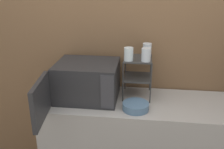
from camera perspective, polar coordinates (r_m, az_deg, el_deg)
wall_back at (r=2.22m, az=6.34°, el=6.56°), size 8.00×0.06×2.60m
counter at (r=2.30m, az=5.28°, el=-16.33°), size 1.53×0.56×0.92m
microwave at (r=2.04m, az=-6.07°, el=-1.57°), size 0.53×0.80×0.30m
dish_rack at (r=2.06m, az=5.88°, el=1.27°), size 0.23×0.25×0.34m
glass_front_left at (r=1.95m, az=3.82°, el=4.70°), size 0.07×0.07×0.10m
glass_back_right at (r=2.09m, az=8.02°, el=5.67°), size 0.07×0.07×0.10m
glass_front_right at (r=1.94m, az=7.80°, el=4.51°), size 0.07×0.07×0.10m
bowl at (r=1.92m, az=5.42°, el=-7.27°), size 0.20×0.20×0.06m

